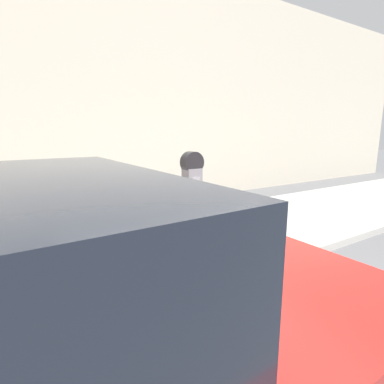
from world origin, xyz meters
name	(u,v)px	position (x,y,z in m)	size (l,w,h in m)	color
ground_plane	(248,341)	(0.00, 0.00, 0.00)	(60.00, 60.00, 0.00)	slate
sidewalk	(144,249)	(0.00, 2.20, 0.06)	(24.00, 2.80, 0.12)	#ADAAA3
building_facade	(84,84)	(0.00, 5.18, 2.71)	(24.00, 0.30, 5.42)	beige
parking_meter	(192,189)	(0.04, 0.95, 1.15)	(0.22, 0.15, 1.42)	gray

